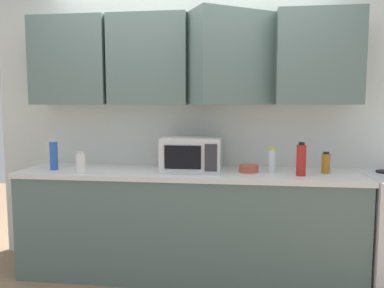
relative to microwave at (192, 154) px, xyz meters
The scene contains 9 objects.
wall_back_with_cabinets 0.59m from the microwave, 98.52° to the left, with size 3.69×0.63×2.60m.
counter_run 0.59m from the microwave, 165.68° to the left, with size 2.82×0.63×0.90m.
microwave is the anchor object (origin of this frame).
bottle_blue_cleaner 1.17m from the microwave, behind, with size 0.07×0.07×0.25m.
bottle_red_sauce 0.87m from the microwave, ahead, with size 0.07×0.07×0.26m.
bottle_amber_vinegar 1.08m from the microwave, ahead, with size 0.07×0.07×0.17m.
bottle_white_jar 0.90m from the microwave, 166.21° to the right, with size 0.08×0.08×0.17m.
bottle_clear_tall 0.66m from the microwave, ahead, with size 0.06×0.06×0.20m.
bowl_ceramic_small 0.48m from the microwave, ahead, with size 0.16×0.16×0.06m, color #B24C3D.
Camera 1 is at (0.43, -3.37, 1.45)m, focal length 35.22 mm.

